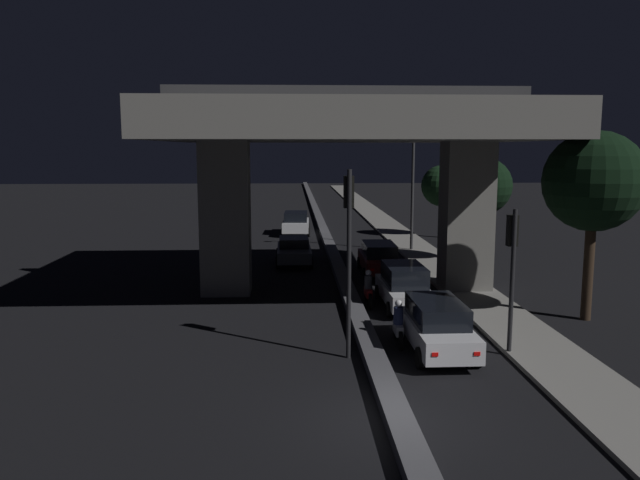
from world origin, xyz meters
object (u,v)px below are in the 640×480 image
(car_dark_red_third, at_px, (379,258))
(car_grey_lead_oncoming, at_px, (294,250))
(pedestrian_on_sidewalk, at_px, (448,267))
(traffic_light_right_of_median, at_px, (512,256))
(car_white_lead, at_px, (436,325))
(motorcycle_red_filtering_mid, at_px, (368,290))
(motorcycle_white_filtering_near, at_px, (398,326))
(car_white_second_oncoming, at_px, (296,223))
(traffic_light_left_of_median, at_px, (349,232))
(street_lamp, at_px, (406,182))
(car_white_second, at_px, (404,286))

(car_dark_red_third, relative_size, car_grey_lead_oncoming, 1.04)
(car_grey_lead_oncoming, distance_m, pedestrian_on_sidewalk, 9.55)
(car_dark_red_third, bearing_deg, traffic_light_right_of_median, -169.19)
(car_white_lead, distance_m, motorcycle_red_filtering_mid, 6.06)
(motorcycle_white_filtering_near, bearing_deg, car_grey_lead_oncoming, 14.37)
(car_grey_lead_oncoming, bearing_deg, car_white_lead, 15.44)
(traffic_light_right_of_median, height_order, car_dark_red_third, traffic_light_right_of_median)
(car_grey_lead_oncoming, bearing_deg, traffic_light_right_of_median, 22.16)
(car_white_second_oncoming, bearing_deg, car_grey_lead_oncoming, 0.99)
(traffic_light_left_of_median, height_order, motorcycle_red_filtering_mid, traffic_light_left_of_median)
(car_white_lead, distance_m, pedestrian_on_sidewalk, 9.17)
(motorcycle_red_filtering_mid, bearing_deg, car_white_lead, -166.53)
(car_grey_lead_oncoming, bearing_deg, motorcycle_red_filtering_mid, 16.97)
(car_white_lead, xyz_separation_m, car_white_second_oncoming, (-4.20, 27.35, 0.00))
(car_dark_red_third, distance_m, car_grey_lead_oncoming, 5.25)
(street_lamp, relative_size, car_white_second_oncoming, 1.56)
(car_white_second, height_order, motorcycle_white_filtering_near, car_white_second)
(street_lamp, distance_m, motorcycle_white_filtering_near, 19.06)
(traffic_light_right_of_median, bearing_deg, motorcycle_white_filtering_near, 160.98)
(traffic_light_left_of_median, height_order, pedestrian_on_sidewalk, traffic_light_left_of_median)
(traffic_light_right_of_median, height_order, car_grey_lead_oncoming, traffic_light_right_of_median)
(motorcycle_white_filtering_near, bearing_deg, traffic_light_left_of_median, 124.50)
(car_white_second, distance_m, motorcycle_white_filtering_near, 4.90)
(car_grey_lead_oncoming, relative_size, motorcycle_white_filtering_near, 2.41)
(motorcycle_white_filtering_near, bearing_deg, traffic_light_right_of_median, -107.52)
(street_lamp, height_order, car_dark_red_third, street_lamp)
(traffic_light_left_of_median, distance_m, traffic_light_right_of_median, 5.05)
(traffic_light_left_of_median, height_order, traffic_light_right_of_median, traffic_light_left_of_median)
(street_lamp, xyz_separation_m, motorcycle_red_filtering_mid, (-3.91, -13.21, -3.68))
(car_white_lead, relative_size, car_white_second_oncoming, 1.02)
(motorcycle_red_filtering_mid, distance_m, pedestrian_on_sidewalk, 4.96)
(car_white_second_oncoming, bearing_deg, traffic_light_left_of_median, 4.80)
(traffic_light_right_of_median, xyz_separation_m, pedestrian_on_sidewalk, (0.41, 9.17, -2.13))
(traffic_light_right_of_median, xyz_separation_m, car_white_second, (-2.20, 5.90, -2.23))
(car_white_second, bearing_deg, car_white_second_oncoming, 10.08)
(car_grey_lead_oncoming, distance_m, motorcycle_white_filtering_near, 14.93)
(car_white_second_oncoming, height_order, motorcycle_red_filtering_mid, car_white_second_oncoming)
(traffic_light_left_of_median, distance_m, motorcycle_red_filtering_mid, 7.21)
(traffic_light_right_of_median, relative_size, car_grey_lead_oncoming, 1.03)
(traffic_light_right_of_median, relative_size, car_white_second_oncoming, 1.00)
(car_grey_lead_oncoming, height_order, car_white_second_oncoming, car_white_second_oncoming)
(traffic_light_right_of_median, bearing_deg, car_white_second, 110.49)
(traffic_light_left_of_median, relative_size, pedestrian_on_sidewalk, 3.45)
(street_lamp, xyz_separation_m, car_grey_lead_oncoming, (-6.89, -3.80, -3.54))
(car_white_lead, distance_m, motorcycle_white_filtering_near, 1.32)
(car_white_lead, relative_size, motorcycle_white_filtering_near, 2.54)
(car_white_lead, height_order, pedestrian_on_sidewalk, pedestrian_on_sidewalk)
(street_lamp, bearing_deg, traffic_light_right_of_median, -90.92)
(traffic_light_right_of_median, bearing_deg, car_grey_lead_oncoming, 112.77)
(street_lamp, xyz_separation_m, car_white_lead, (-2.49, -19.10, -3.44))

